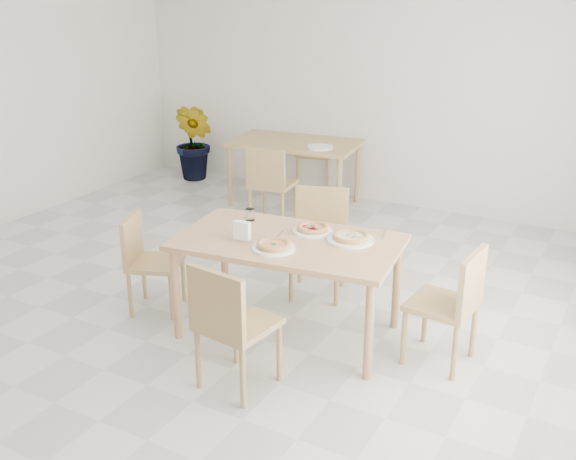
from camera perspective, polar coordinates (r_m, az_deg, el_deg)
The scene contains 21 objects.
main_table at distance 4.85m, azimuth -0.00°, elevation -1.67°, with size 1.69×1.09×0.75m.
chair_south at distance 4.25m, azimuth -5.00°, elevation -7.59°, with size 0.48×0.48×0.88m.
chair_north at distance 5.61m, azimuth 2.70°, elevation -0.30°, with size 0.55×0.55×0.88m.
chair_west at distance 5.41m, azimuth -11.95°, elevation -2.16°, with size 0.51×0.51×0.79m.
chair_east at distance 4.66m, azimuth 13.86°, elevation -5.71°, with size 0.46×0.46×0.85m.
plate_margherita at distance 4.66m, azimuth -1.23°, elevation -1.53°, with size 0.30×0.30×0.02m, color white.
plate_mushroom at distance 4.82m, azimuth 5.31°, elevation -0.81°, with size 0.33×0.33×0.02m, color white.
plate_pepperoni at distance 4.97m, azimuth 2.09°, elevation -0.08°, with size 0.30×0.30×0.02m, color white.
pizza_margherita at distance 4.65m, azimuth -1.23°, elevation -1.27°, with size 0.27×0.27×0.03m.
pizza_mushroom at distance 4.81m, azimuth 5.32°, elevation -0.56°, with size 0.32×0.32×0.03m.
pizza_pepperoni at distance 4.96m, azimuth 2.09°, elevation 0.17°, with size 0.30×0.30×0.03m.
tumbler_a at distance 5.20m, azimuth -3.23°, elevation 1.32°, with size 0.07×0.07×0.09m, color white.
tumbler_b at distance 4.86m, azimuth -4.29°, elevation -0.14°, with size 0.07×0.07×0.09m, color white.
napkin_holder at distance 4.79m, azimuth -3.91°, elevation -0.13°, with size 0.14×0.08×0.14m.
fork_a at distance 4.95m, azimuth 8.10°, elevation -0.43°, with size 0.02×0.18×0.01m, color silver.
fork_b at distance 4.90m, azimuth -0.72°, elevation -0.42°, with size 0.02×0.19×0.01m, color silver.
second_table at distance 7.77m, azimuth 0.55°, elevation 6.90°, with size 1.55×1.00×0.75m.
chair_back_s at distance 7.11m, azimuth -1.54°, elevation 4.25°, with size 0.48×0.48×0.87m.
chair_back_n at distance 8.47m, azimuth 2.64°, elevation 7.09°, with size 0.53×0.53×0.91m.
plate_empty at distance 7.44m, azimuth 2.73°, elevation 7.02°, with size 0.29×0.29×0.02m, color white.
potted_plant at distance 8.86m, azimuth -7.87°, elevation 7.38°, with size 0.56×0.45×1.01m, color #206B22.
Camera 1 is at (3.03, -3.71, 2.52)m, focal length 42.00 mm.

